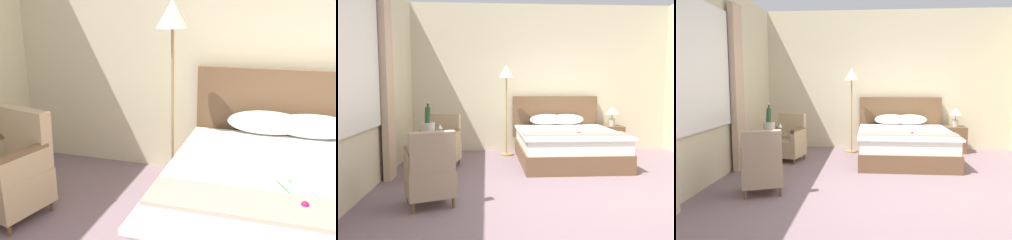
# 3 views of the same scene
# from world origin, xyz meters

# --- Properties ---
(wall_headboard_side) EXTENTS (5.70, 0.12, 3.16)m
(wall_headboard_side) POSITION_xyz_m (0.00, 3.23, 1.58)
(wall_headboard_side) COLOR beige
(wall_headboard_side) RESTS_ON ground
(bed) EXTENTS (1.84, 2.14, 1.20)m
(bed) POSITION_xyz_m (0.28, 2.08, 0.34)
(bed) COLOR brown
(bed) RESTS_ON ground
(floor_lamp_brass) EXTENTS (0.31, 0.31, 1.84)m
(floor_lamp_brass) POSITION_xyz_m (-0.80, 2.67, 1.53)
(floor_lamp_brass) COLOR #9D814B
(floor_lamp_brass) RESTS_ON ground
(armchair_by_window) EXTENTS (0.70, 0.67, 0.92)m
(armchair_by_window) POSITION_xyz_m (-2.00, 1.80, 0.39)
(armchair_by_window) COLOR brown
(armchair_by_window) RESTS_ON ground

